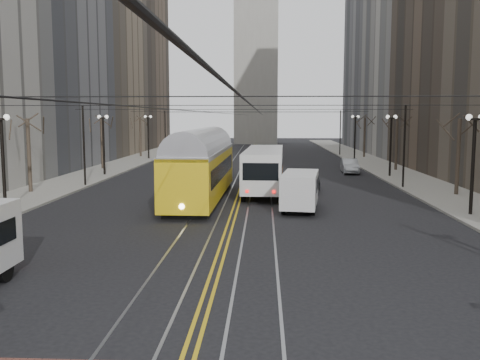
# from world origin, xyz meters

# --- Properties ---
(ground) EXTENTS (260.00, 260.00, 0.00)m
(ground) POSITION_xyz_m (0.00, 0.00, 0.00)
(ground) COLOR black
(ground) RESTS_ON ground
(sidewalk_left) EXTENTS (5.00, 140.00, 0.15)m
(sidewalk_left) POSITION_xyz_m (-15.00, 45.00, 0.07)
(sidewalk_left) COLOR gray
(sidewalk_left) RESTS_ON ground
(sidewalk_right) EXTENTS (5.00, 140.00, 0.15)m
(sidewalk_right) POSITION_xyz_m (15.00, 45.00, 0.07)
(sidewalk_right) COLOR gray
(sidewalk_right) RESTS_ON ground
(streetcar_rails) EXTENTS (4.80, 130.00, 0.02)m
(streetcar_rails) POSITION_xyz_m (0.00, 45.00, 0.00)
(streetcar_rails) COLOR gray
(streetcar_rails) RESTS_ON ground
(centre_lines) EXTENTS (0.42, 130.00, 0.01)m
(centre_lines) POSITION_xyz_m (0.00, 45.00, 0.01)
(centre_lines) COLOR gold
(centre_lines) RESTS_ON ground
(building_left_mid) EXTENTS (16.00, 20.00, 34.00)m
(building_left_mid) POSITION_xyz_m (-25.50, 46.00, 17.00)
(building_left_mid) COLOR slate
(building_left_mid) RESTS_ON ground
(building_left_far) EXTENTS (16.00, 20.00, 40.00)m
(building_left_far) POSITION_xyz_m (-25.50, 86.00, 20.00)
(building_left_far) COLOR brown
(building_left_far) RESTS_ON ground
(building_right_far) EXTENTS (16.00, 20.00, 40.00)m
(building_right_far) POSITION_xyz_m (25.50, 86.00, 20.00)
(building_right_far) COLOR slate
(building_right_far) RESTS_ON ground
(lamp_posts) EXTENTS (27.60, 57.20, 5.60)m
(lamp_posts) POSITION_xyz_m (-0.00, 28.75, 2.80)
(lamp_posts) COLOR black
(lamp_posts) RESTS_ON ground
(street_trees) EXTENTS (31.68, 53.28, 5.60)m
(street_trees) POSITION_xyz_m (0.00, 35.25, 2.80)
(street_trees) COLOR #382D23
(street_trees) RESTS_ON ground
(trolley_wires) EXTENTS (25.96, 120.00, 6.60)m
(trolley_wires) POSITION_xyz_m (0.00, 34.83, 3.77)
(trolley_wires) COLOR black
(trolley_wires) RESTS_ON ground
(streetcar) EXTENTS (3.28, 16.01, 3.76)m
(streetcar) POSITION_xyz_m (-2.50, 23.44, 1.88)
(streetcar) COLOR yellow
(streetcar) RESTS_ON ground
(rear_bus) EXTENTS (3.21, 12.63, 3.27)m
(rear_bus) POSITION_xyz_m (1.80, 27.76, 1.64)
(rear_bus) COLOR white
(rear_bus) RESTS_ON ground
(cargo_van) EXTENTS (2.71, 5.50, 2.33)m
(cargo_van) POSITION_xyz_m (4.00, 19.56, 1.17)
(cargo_van) COLOR silver
(cargo_van) RESTS_ON ground
(sedan_grey) EXTENTS (2.43, 4.55, 1.47)m
(sedan_grey) POSITION_xyz_m (5.15, 27.84, 0.74)
(sedan_grey) COLOR #3D4045
(sedan_grey) RESTS_ON ground
(sedan_silver) EXTENTS (1.74, 4.49, 1.46)m
(sedan_silver) POSITION_xyz_m (10.50, 41.59, 0.73)
(sedan_silver) COLOR #B8BDC1
(sedan_silver) RESTS_ON ground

